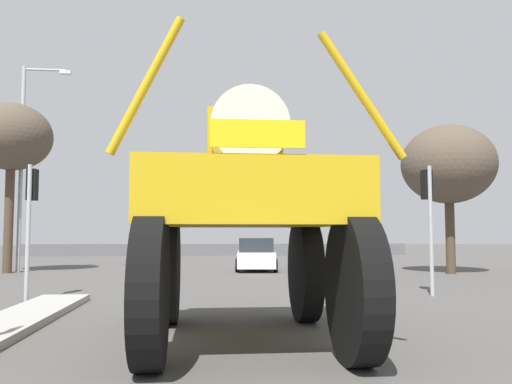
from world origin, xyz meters
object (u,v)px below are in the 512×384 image
(sedan_ahead, at_px, (256,255))
(streetlight_far_left, at_px, (25,157))
(traffic_signal_near_right, at_px, (428,201))
(traffic_signal_near_left, at_px, (31,201))
(oversize_sprayer, at_px, (245,213))
(bare_tree_left, at_px, (12,138))
(bare_tree_right, at_px, (448,165))

(sedan_ahead, height_order, streetlight_far_left, streetlight_far_left)
(traffic_signal_near_right, bearing_deg, sedan_ahead, 110.54)
(sedan_ahead, relative_size, traffic_signal_near_left, 1.18)
(oversize_sprayer, height_order, bare_tree_left, bare_tree_left)
(sedan_ahead, bearing_deg, streetlight_far_left, 95.94)
(traffic_signal_near_right, distance_m, bare_tree_left, 18.23)
(sedan_ahead, distance_m, bare_tree_left, 12.25)
(sedan_ahead, distance_m, traffic_signal_near_right, 11.44)
(oversize_sprayer, bearing_deg, traffic_signal_near_right, -44.30)
(traffic_signal_near_right, height_order, bare_tree_left, bare_tree_left)
(traffic_signal_near_right, bearing_deg, streetlight_far_left, 144.74)
(oversize_sprayer, xyz_separation_m, sedan_ahead, (1.71, 16.41, -1.39))
(traffic_signal_near_left, distance_m, bare_tree_right, 17.17)
(oversize_sprayer, xyz_separation_m, streetlight_far_left, (-8.87, 16.14, 3.11))
(oversize_sprayer, relative_size, sedan_ahead, 1.34)
(streetlight_far_left, height_order, bare_tree_right, streetlight_far_left)
(traffic_signal_near_left, distance_m, traffic_signal_near_right, 10.96)
(bare_tree_left, bearing_deg, oversize_sprayer, -59.30)
(oversize_sprayer, distance_m, traffic_signal_near_right, 8.17)
(traffic_signal_near_left, xyz_separation_m, bare_tree_left, (-4.03, 9.84, 3.37))
(traffic_signal_near_left, bearing_deg, traffic_signal_near_right, -0.01)
(streetlight_far_left, bearing_deg, traffic_signal_near_right, -35.26)
(oversize_sprayer, height_order, sedan_ahead, oversize_sprayer)
(streetlight_far_left, relative_size, bare_tree_left, 1.25)
(oversize_sprayer, distance_m, bare_tree_left, 18.67)
(sedan_ahead, distance_m, bare_tree_right, 9.58)
(sedan_ahead, relative_size, bare_tree_right, 0.65)
(streetlight_far_left, distance_m, bare_tree_left, 1.00)
(traffic_signal_near_right, xyz_separation_m, bare_tree_right, (4.25, 7.68, 2.06))
(traffic_signal_near_right, bearing_deg, bare_tree_right, 61.04)
(traffic_signal_near_left, bearing_deg, streetlight_far_left, 109.18)
(sedan_ahead, bearing_deg, bare_tree_left, 98.15)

